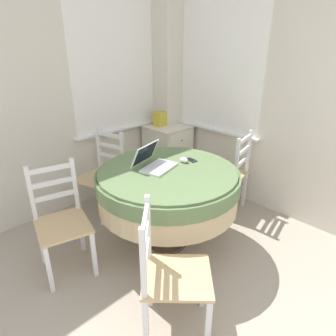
{
  "coord_description": "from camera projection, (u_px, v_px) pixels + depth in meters",
  "views": [
    {
      "loc": [
        -0.6,
        -0.08,
        1.77
      ],
      "look_at": [
        1.17,
        1.72,
        0.67
      ],
      "focal_mm": 32.0,
      "sensor_mm": 36.0,
      "label": 1
    }
  ],
  "objects": [
    {
      "name": "dining_chair_near_right_window",
      "position": [
        229.0,
        173.0,
        3.22
      ],
      "size": [
        0.47,
        0.49,
        0.89
      ],
      "color": "tan",
      "rests_on": "ground_plane"
    },
    {
      "name": "corner_cabinet",
      "position": [
        168.0,
        153.0,
        3.93
      ],
      "size": [
        0.49,
        0.51,
        0.75
      ],
      "color": "silver",
      "rests_on": "ground_plane"
    },
    {
      "name": "cell_phone",
      "position": [
        191.0,
        160.0,
        2.72
      ],
      "size": [
        0.06,
        0.11,
        0.01
      ],
      "color": "#2D2D33",
      "rests_on": "round_dining_table"
    },
    {
      "name": "dining_chair_camera_near",
      "position": [
        169.0,
        275.0,
        1.84
      ],
      "size": [
        0.57,
        0.57,
        0.89
      ],
      "color": "tan",
      "rests_on": "ground_plane"
    },
    {
      "name": "laptop",
      "position": [
        154.0,
        163.0,
        2.56
      ],
      "size": [
        0.38,
        0.36,
        0.2
      ],
      "color": "white",
      "rests_on": "round_dining_table"
    },
    {
      "name": "computer_mouse",
      "position": [
        184.0,
        160.0,
        2.68
      ],
      "size": [
        0.06,
        0.09,
        0.05
      ],
      "color": "white",
      "rests_on": "round_dining_table"
    },
    {
      "name": "corner_room_shell",
      "position": [
        172.0,
        98.0,
        2.66
      ],
      "size": [
        4.52,
        4.69,
        2.55
      ],
      "color": "beige",
      "rests_on": "ground_plane"
    },
    {
      "name": "dining_chair_left_flank",
      "position": [
        61.0,
        222.0,
        2.37
      ],
      "size": [
        0.48,
        0.51,
        0.89
      ],
      "color": "tan",
      "rests_on": "ground_plane"
    },
    {
      "name": "storage_box",
      "position": [
        162.0,
        118.0,
        3.77
      ],
      "size": [
        0.21,
        0.13,
        0.18
      ],
      "color": "gold",
      "rests_on": "corner_cabinet"
    },
    {
      "name": "round_dining_table",
      "position": [
        168.0,
        186.0,
        2.59
      ],
      "size": [
        1.23,
        1.23,
        0.74
      ],
      "color": "#4C3D2D",
      "rests_on": "ground_plane"
    },
    {
      "name": "dining_chair_near_back_window",
      "position": [
        103.0,
        175.0,
        3.18
      ],
      "size": [
        0.5,
        0.48,
        0.89
      ],
      "color": "tan",
      "rests_on": "ground_plane"
    }
  ]
}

